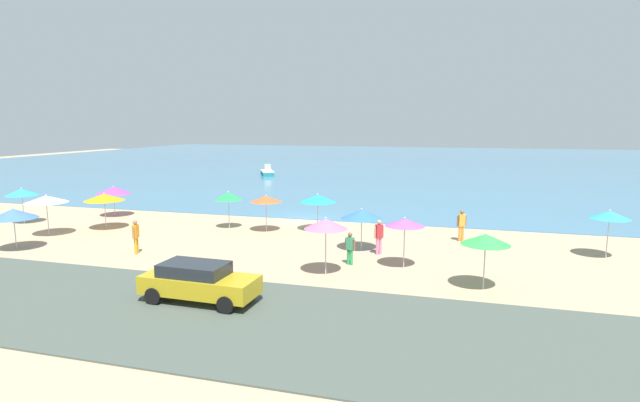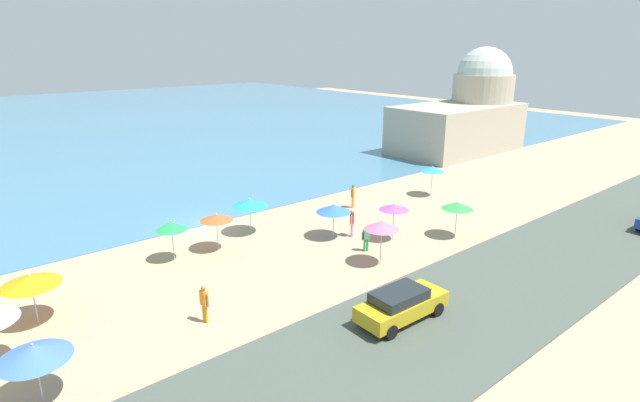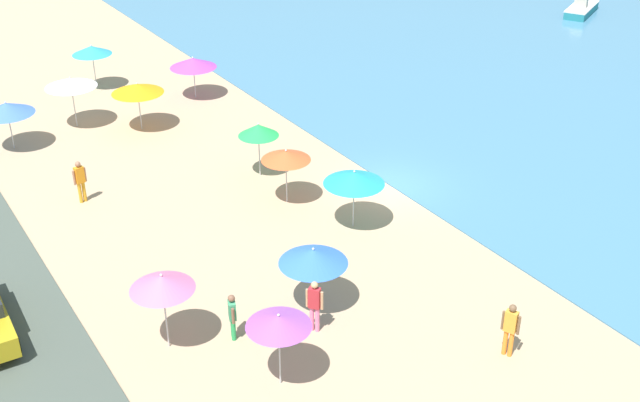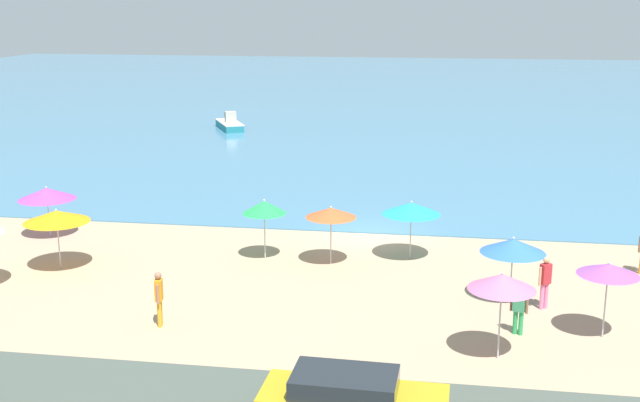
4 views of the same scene
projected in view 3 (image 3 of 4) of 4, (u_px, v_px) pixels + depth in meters
name	position (u px, v px, depth m)	size (l,w,h in m)	color
ground_plane	(391.00, 186.00, 33.70)	(160.00, 160.00, 0.00)	tan
beach_umbrella_0	(279.00, 321.00, 21.91)	(1.85, 1.85, 2.44)	#B2B2B7
beach_umbrella_1	(354.00, 178.00, 29.80)	(2.32, 2.32, 2.38)	#B2B2B7
beach_umbrella_2	(7.00, 108.00, 36.09)	(2.43, 2.43, 2.31)	#B2B2B7
beach_umbrella_3	(137.00, 88.00, 38.02)	(2.49, 2.49, 2.38)	#B2B2B7
beach_umbrella_4	(71.00, 83.00, 38.27)	(2.47, 2.47, 2.53)	#B2B2B7
beach_umbrella_5	(193.00, 63.00, 41.84)	(2.45, 2.45, 2.24)	#B2B2B7
beach_umbrella_8	(258.00, 130.00, 33.58)	(1.73, 1.73, 2.45)	#B2B2B7
beach_umbrella_9	(313.00, 256.00, 25.23)	(2.23, 2.23, 2.28)	#B2B2B7
beach_umbrella_10	(286.00, 156.00, 31.49)	(1.98, 1.98, 2.34)	#B2B2B7
beach_umbrella_11	(92.00, 50.00, 42.88)	(2.11, 2.11, 2.47)	#B2B2B7
beach_umbrella_12	(162.00, 283.00, 23.29)	(1.94, 1.94, 2.64)	#B2B2B7
bather_0	(80.00, 179.00, 32.02)	(0.29, 0.56, 1.80)	gold
bather_1	(315.00, 303.00, 24.61)	(0.47, 0.40, 1.82)	pink
bather_2	(232.00, 314.00, 24.34)	(0.54, 0.33, 1.60)	green
bather_3	(510.00, 327.00, 23.57)	(0.53, 0.35, 1.82)	orange
skiff_nearshore	(582.00, 9.00, 56.74)	(3.25, 4.64, 1.45)	teal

